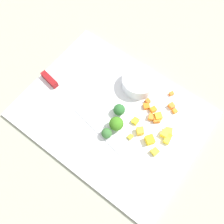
# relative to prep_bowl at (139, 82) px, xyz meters

# --- Properties ---
(ground_plane) EXTENTS (4.00, 4.00, 0.00)m
(ground_plane) POSITION_rel_prep_bowl_xyz_m (0.01, 0.12, -0.03)
(ground_plane) COLOR gray
(cutting_board) EXTENTS (0.51, 0.39, 0.01)m
(cutting_board) POSITION_rel_prep_bowl_xyz_m (0.01, 0.12, -0.03)
(cutting_board) COLOR white
(cutting_board) RESTS_ON ground_plane
(prep_bowl) EXTENTS (0.10, 0.10, 0.04)m
(prep_bowl) POSITION_rel_prep_bowl_xyz_m (0.00, 0.00, 0.00)
(prep_bowl) COLOR white
(prep_bowl) RESTS_ON cutting_board
(chef_knife) EXTENTS (0.34, 0.07, 0.02)m
(chef_knife) POSITION_rel_prep_bowl_xyz_m (0.15, 0.16, -0.01)
(chef_knife) COLOR silver
(chef_knife) RESTS_ON cutting_board
(carrot_dice_0) EXTENTS (0.02, 0.02, 0.01)m
(carrot_dice_0) POSITION_rel_prep_bowl_xyz_m (-0.09, 0.07, -0.01)
(carrot_dice_0) COLOR orange
(carrot_dice_0) RESTS_ON cutting_board
(carrot_dice_1) EXTENTS (0.02, 0.02, 0.02)m
(carrot_dice_1) POSITION_rel_prep_bowl_xyz_m (-0.12, 0.00, -0.01)
(carrot_dice_1) COLOR orange
(carrot_dice_1) RESTS_ON cutting_board
(carrot_dice_2) EXTENTS (0.02, 0.02, 0.01)m
(carrot_dice_2) POSITION_rel_prep_bowl_xyz_m (-0.08, 0.04, -0.01)
(carrot_dice_2) COLOR orange
(carrot_dice_2) RESTS_ON cutting_board
(carrot_dice_3) EXTENTS (0.02, 0.02, 0.01)m
(carrot_dice_3) POSITION_rel_prep_bowl_xyz_m (-0.13, 0.01, -0.02)
(carrot_dice_3) COLOR orange
(carrot_dice_3) RESTS_ON cutting_board
(carrot_dice_4) EXTENTS (0.02, 0.02, 0.01)m
(carrot_dice_4) POSITION_rel_prep_bowl_xyz_m (-0.05, 0.03, -0.01)
(carrot_dice_4) COLOR orange
(carrot_dice_4) RESTS_ON cutting_board
(carrot_dice_5) EXTENTS (0.02, 0.02, 0.01)m
(carrot_dice_5) POSITION_rel_prep_bowl_xyz_m (-0.10, -0.03, -0.02)
(carrot_dice_5) COLOR orange
(carrot_dice_5) RESTS_ON cutting_board
(carrot_dice_6) EXTENTS (0.02, 0.02, 0.01)m
(carrot_dice_6) POSITION_rel_prep_bowl_xyz_m (-0.06, 0.05, -0.01)
(carrot_dice_6) COLOR orange
(carrot_dice_6) RESTS_ON cutting_board
(carrot_dice_7) EXTENTS (0.03, 0.03, 0.01)m
(carrot_dice_7) POSITION_rel_prep_bowl_xyz_m (-0.11, 0.06, -0.01)
(carrot_dice_7) COLOR orange
(carrot_dice_7) RESTS_ON cutting_board
(pepper_dice_0) EXTENTS (0.03, 0.03, 0.02)m
(pepper_dice_0) POSITION_rel_prep_bowl_xyz_m (-0.10, 0.05, -0.01)
(pepper_dice_0) COLOR yellow
(pepper_dice_0) RESTS_ON cutting_board
(pepper_dice_1) EXTENTS (0.02, 0.02, 0.02)m
(pepper_dice_1) POSITION_rel_prep_bowl_xyz_m (-0.16, 0.10, -0.01)
(pepper_dice_1) COLOR yellow
(pepper_dice_1) RESTS_ON cutting_board
(pepper_dice_2) EXTENTS (0.03, 0.03, 0.02)m
(pepper_dice_2) POSITION_rel_prep_bowl_xyz_m (-0.09, 0.12, -0.01)
(pepper_dice_2) COLOR yellow
(pepper_dice_2) RESTS_ON cutting_board
(pepper_dice_3) EXTENTS (0.02, 0.02, 0.02)m
(pepper_dice_3) POSITION_rel_prep_bowl_xyz_m (-0.15, 0.14, -0.01)
(pepper_dice_3) COLOR yellow
(pepper_dice_3) RESTS_ON cutting_board
(pepper_dice_4) EXTENTS (0.02, 0.02, 0.02)m
(pepper_dice_4) POSITION_rel_prep_bowl_xyz_m (-0.15, 0.09, -0.01)
(pepper_dice_4) COLOR yellow
(pepper_dice_4) RESTS_ON cutting_board
(pepper_dice_5) EXTENTS (0.03, 0.03, 0.02)m
(pepper_dice_5) POSITION_rel_prep_bowl_xyz_m (-0.12, 0.13, -0.01)
(pepper_dice_5) COLOR yellow
(pepper_dice_5) RESTS_ON cutting_board
(pepper_dice_6) EXTENTS (0.02, 0.02, 0.01)m
(pepper_dice_6) POSITION_rel_prep_bowl_xyz_m (-0.15, 0.07, -0.01)
(pepper_dice_6) COLOR yellow
(pepper_dice_6) RESTS_ON cutting_board
(pepper_dice_7) EXTENTS (0.02, 0.02, 0.01)m
(pepper_dice_7) POSITION_rel_prep_bowl_xyz_m (-0.16, 0.09, -0.01)
(pepper_dice_7) COLOR yellow
(pepper_dice_7) RESTS_ON cutting_board
(pepper_dice_8) EXTENTS (0.01, 0.02, 0.01)m
(pepper_dice_8) POSITION_rel_prep_bowl_xyz_m (-0.07, 0.15, -0.02)
(pepper_dice_8) COLOR yellow
(pepper_dice_8) RESTS_ON cutting_board
(pepper_dice_9) EXTENTS (0.02, 0.02, 0.01)m
(pepper_dice_9) POSITION_rel_prep_bowl_xyz_m (-0.06, 0.10, -0.01)
(pepper_dice_9) COLOR yellow
(pepper_dice_9) RESTS_ON cutting_board
(broccoli_floret_0) EXTENTS (0.03, 0.03, 0.03)m
(broccoli_floret_0) POSITION_rel_prep_bowl_xyz_m (-0.02, 0.18, -0.00)
(broccoli_floret_0) COLOR #8CBB64
(broccoli_floret_0) RESTS_ON cutting_board
(broccoli_floret_1) EXTENTS (0.04, 0.04, 0.05)m
(broccoli_floret_1) POSITION_rel_prep_bowl_xyz_m (-0.03, 0.15, 0.00)
(broccoli_floret_1) COLOR #83AE6D
(broccoli_floret_1) RESTS_ON cutting_board
(broccoli_floret_2) EXTENTS (0.03, 0.03, 0.04)m
(broccoli_floret_2) POSITION_rel_prep_bowl_xyz_m (-0.01, 0.11, -0.00)
(broccoli_floret_2) COLOR #7FB862
(broccoli_floret_2) RESTS_ON cutting_board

